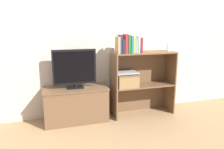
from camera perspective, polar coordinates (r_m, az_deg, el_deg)
ground_plane at (r=3.13m, az=0.89°, el=-12.15°), size 16.00×16.00×0.00m
wall_back at (r=3.24m, az=-1.31°, el=10.63°), size 10.00×0.05×2.40m
tv_stand at (r=3.11m, az=-9.40°, el=-7.71°), size 0.88×0.40×0.48m
tv at (r=2.97m, az=-9.76°, el=1.70°), size 0.58×0.14×0.53m
bookshelf_lower_tier at (r=3.39m, az=7.55°, el=-5.01°), size 0.93×0.33×0.46m
bookshelf_upper_tier at (r=3.28m, az=7.78°, el=2.89°), size 0.93×0.33×0.49m
book_tan at (r=2.97m, az=1.51°, el=7.68°), size 0.03×0.15×0.23m
book_navy at (r=2.98m, az=2.09°, el=7.92°), size 0.02×0.15×0.25m
book_charcoal at (r=3.00m, az=2.70°, el=7.40°), size 0.03×0.15×0.20m
book_crimson at (r=3.01m, az=3.47°, el=8.03°), size 0.04×0.13×0.26m
book_forest at (r=3.02m, az=4.24°, el=7.97°), size 0.04×0.14×0.25m
book_teal at (r=3.04m, az=4.89°, el=7.82°), size 0.03×0.16×0.24m
book_mustard at (r=3.05m, az=5.55°, el=7.53°), size 0.03×0.13×0.20m
book_skyblue at (r=3.07m, az=6.19°, el=7.48°), size 0.03×0.13×0.20m
book_ivory at (r=3.08m, az=6.77°, el=7.86°), size 0.02×0.13×0.24m
book_maroon at (r=3.09m, az=7.28°, el=7.62°), size 0.03×0.14×0.21m
baby_monitor at (r=3.38m, az=14.65°, el=6.79°), size 0.05×0.04×0.13m
storage_basket_left at (r=3.14m, az=3.69°, el=-1.23°), size 0.31×0.30×0.19m
laptop at (r=3.12m, az=3.71°, el=0.47°), size 0.33×0.21×0.02m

